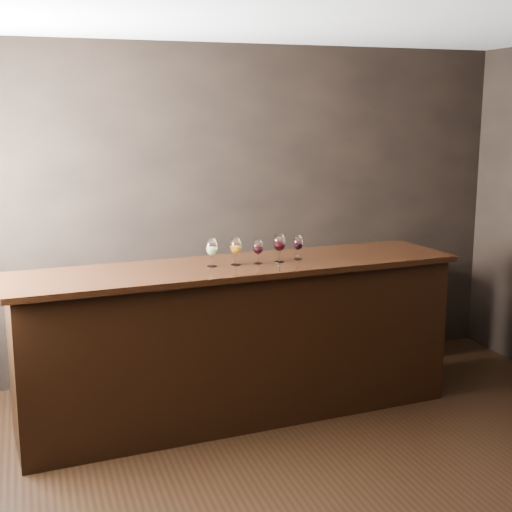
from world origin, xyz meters
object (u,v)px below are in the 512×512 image
object	(u,v)px
back_bar_shelf	(283,320)
glass_white	(212,248)
bar_counter	(239,343)
glass_red_b	(279,244)
glass_red_a	(258,248)
glass_amber	(236,247)
glass_red_c	(298,244)

from	to	relation	value
back_bar_shelf	glass_white	distance (m)	1.47
bar_counter	glass_red_b	xyz separation A→B (m)	(0.31, -0.03, 0.74)
back_bar_shelf	glass_red_a	world-z (taller)	glass_red_a
bar_counter	glass_amber	world-z (taller)	glass_amber
back_bar_shelf	glass_red_c	size ratio (longest dim) A/B	14.23
glass_red_b	back_bar_shelf	bearing A→B (deg)	67.72
glass_red_b	bar_counter	bearing A→B (deg)	175.05
bar_counter	glass_red_a	bearing A→B (deg)	-17.50
glass_white	glass_red_a	world-z (taller)	glass_white
back_bar_shelf	glass_white	xyz separation A→B (m)	(-0.86, -0.84, 0.84)
bar_counter	glass_red_c	xyz separation A→B (m)	(0.47, 0.02, 0.72)
back_bar_shelf	glass_red_b	bearing A→B (deg)	-112.28
back_bar_shelf	glass_red_b	xyz separation A→B (m)	(-0.35, -0.85, 0.85)
glass_red_a	back_bar_shelf	bearing A→B (deg)	58.95
back_bar_shelf	glass_amber	size ratio (longest dim) A/B	12.84
glass_red_b	glass_white	bearing A→B (deg)	179.50
bar_counter	glass_red_a	distance (m)	0.73
back_bar_shelf	glass_red_b	world-z (taller)	glass_red_b
back_bar_shelf	glass_amber	xyz separation A→B (m)	(-0.68, -0.84, 0.84)
bar_counter	back_bar_shelf	xyz separation A→B (m)	(0.65, 0.82, -0.11)
bar_counter	glass_white	xyz separation A→B (m)	(-0.20, -0.02, 0.73)
glass_red_b	glass_red_c	bearing A→B (deg)	15.78
glass_white	glass_red_a	distance (m)	0.34
bar_counter	glass_amber	size ratio (longest dim) A/B	16.41
glass_white	glass_red_c	world-z (taller)	glass_white
glass_amber	glass_red_b	bearing A→B (deg)	-0.79
glass_white	glass_amber	bearing A→B (deg)	0.05
glass_white	glass_amber	world-z (taller)	glass_white
back_bar_shelf	glass_red_c	bearing A→B (deg)	-102.94
glass_red_a	glass_red_b	bearing A→B (deg)	1.96
glass_amber	glass_red_c	xyz separation A→B (m)	(0.49, 0.04, -0.01)
glass_red_a	glass_red_c	bearing A→B (deg)	8.93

